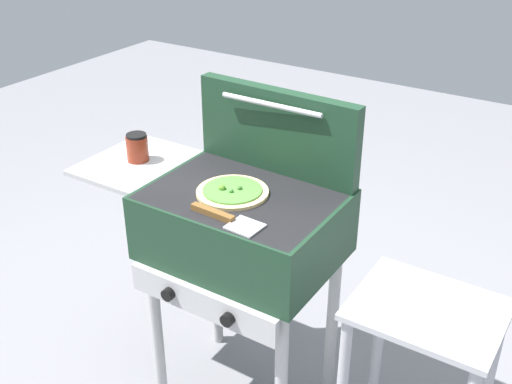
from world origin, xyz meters
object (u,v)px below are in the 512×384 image
pizza_veggie (232,192)px  prep_table (420,357)px  spatula (225,218)px  grill (240,230)px  sauce_jar (137,148)px

pizza_veggie → prep_table: (0.69, 0.02, -0.40)m
spatula → grill: bearing=110.2°
sauce_jar → prep_table: size_ratio=0.15×
prep_table → sauce_jar: bearing=179.6°
pizza_veggie → sauce_jar: 0.45m
sauce_jar → grill: bearing=-1.6°
grill → prep_table: bearing=0.4°
pizza_veggie → sauce_jar: (-0.44, 0.03, 0.04)m
pizza_veggie → spatula: (0.08, -0.15, -0.00)m
grill → sauce_jar: bearing=178.4°
grill → sauce_jar: (-0.46, 0.01, 0.20)m
sauce_jar → prep_table: (1.13, -0.01, -0.44)m
sauce_jar → spatula: size_ratio=0.40×
spatula → prep_table: (0.61, 0.18, -0.40)m
spatula → prep_table: spatula is taller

